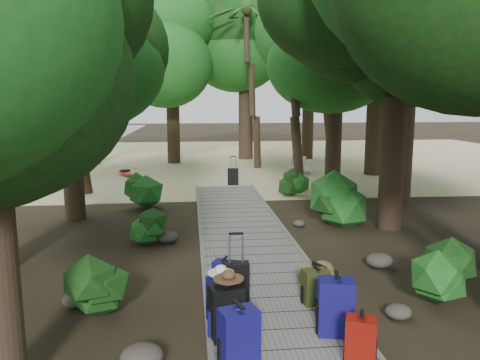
{
  "coord_description": "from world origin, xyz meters",
  "views": [
    {
      "loc": [
        -1.16,
        -9.04,
        3.01
      ],
      "look_at": [
        0.12,
        2.98,
        1.0
      ],
      "focal_mm": 35.0,
      "sensor_mm": 36.0,
      "label": 1
    }
  ],
  "objects": [
    {
      "name": "ground",
      "position": [
        0.0,
        0.0,
        0.0
      ],
      "size": [
        120.0,
        120.0,
        0.0
      ],
      "primitive_type": "plane",
      "color": "#332919",
      "rests_on": "ground"
    },
    {
      "name": "sand_beach",
      "position": [
        0.0,
        16.0,
        0.01
      ],
      "size": [
        40.0,
        22.0,
        0.02
      ],
      "primitive_type": "cube",
      "color": "#C4B684",
      "rests_on": "ground"
    },
    {
      "name": "boardwalk",
      "position": [
        0.0,
        1.0,
        0.06
      ],
      "size": [
        2.0,
        12.0,
        0.12
      ],
      "primitive_type": "cube",
      "color": "slate",
      "rests_on": "ground"
    },
    {
      "name": "backpack_left_a",
      "position": [
        -0.67,
        -4.34,
        0.5
      ],
      "size": [
        0.47,
        0.39,
        0.77
      ],
      "primitive_type": null,
      "rotation": [
        0.0,
        0.0,
        0.3
      ],
      "color": "navy",
      "rests_on": "boardwalk"
    },
    {
      "name": "backpack_left_b",
      "position": [
        -0.75,
        -3.64,
        0.5
      ],
      "size": [
        0.46,
        0.38,
        0.75
      ],
      "primitive_type": null,
      "rotation": [
        0.0,
        0.0,
        0.23
      ],
      "color": "black",
      "rests_on": "boardwalk"
    },
    {
      "name": "backpack_left_c",
      "position": [
        -0.77,
        -3.19,
        0.47
      ],
      "size": [
        0.45,
        0.4,
        0.69
      ],
      "primitive_type": null,
      "rotation": [
        0.0,
        0.0,
        0.44
      ],
      "color": "navy",
      "rests_on": "boardwalk"
    },
    {
      "name": "backpack_left_d",
      "position": [
        -0.67,
        -2.12,
        0.38
      ],
      "size": [
        0.41,
        0.36,
        0.51
      ],
      "primitive_type": null,
      "rotation": [
        0.0,
        0.0,
        -0.45
      ],
      "color": "navy",
      "rests_on": "boardwalk"
    },
    {
      "name": "backpack_right_a",
      "position": [
        0.69,
        -4.37,
        0.42
      ],
      "size": [
        0.4,
        0.35,
        0.6
      ],
      "primitive_type": null,
      "rotation": [
        0.0,
        0.0,
        -0.39
      ],
      "color": "#830104",
      "rests_on": "boardwalk"
    },
    {
      "name": "backpack_right_b",
      "position": [
        0.63,
        -3.68,
        0.52
      ],
      "size": [
        0.49,
        0.39,
        0.79
      ],
      "primitive_type": null,
      "rotation": [
        0.0,
        0.0,
        -0.21
      ],
      "color": "navy",
      "rests_on": "boardwalk"
    },
    {
      "name": "backpack_right_c",
      "position": [
        0.68,
        -3.23,
        0.4
      ],
      "size": [
        0.35,
        0.27,
        0.57
      ],
      "primitive_type": null,
      "rotation": [
        0.0,
        0.0,
        -0.1
      ],
      "color": "navy",
      "rests_on": "boardwalk"
    },
    {
      "name": "backpack_right_d",
      "position": [
        0.61,
        -2.76,
        0.4
      ],
      "size": [
        0.39,
        0.31,
        0.56
      ],
      "primitive_type": null,
      "rotation": [
        0.0,
        0.0,
        0.12
      ],
      "color": "#303714",
      "rests_on": "boardwalk"
    },
    {
      "name": "duffel_right_khaki",
      "position": [
        0.79,
        -2.32,
        0.32
      ],
      "size": [
        0.62,
        0.71,
        0.4
      ],
      "primitive_type": null,
      "rotation": [
        0.0,
        0.0,
        0.48
      ],
      "color": "brown",
      "rests_on": "boardwalk"
    },
    {
      "name": "suitcase_on_boardwalk",
      "position": [
        -0.52,
        -2.57,
        0.41
      ],
      "size": [
        0.38,
        0.22,
        0.59
      ],
      "primitive_type": null,
      "rotation": [
        0.0,
        0.0,
        -0.02
      ],
      "color": "black",
      "rests_on": "boardwalk"
    },
    {
      "name": "lone_suitcase_on_sand",
      "position": [
        0.38,
        7.8,
        0.32
      ],
      "size": [
        0.42,
        0.28,
        0.61
      ],
      "primitive_type": null,
      "rotation": [
        0.0,
        0.0,
        -0.15
      ],
      "color": "black",
      "rests_on": "sand_beach"
    },
    {
      "name": "hat_brown",
      "position": [
        -0.72,
        -3.6,
        0.93
      ],
      "size": [
        0.38,
        0.38,
        0.12
      ],
      "primitive_type": null,
      "color": "#51351E",
      "rests_on": "backpack_left_b"
    },
    {
      "name": "hat_white",
      "position": [
        -0.79,
        -3.23,
        0.87
      ],
      "size": [
        0.35,
        0.35,
        0.12
      ],
      "primitive_type": null,
      "color": "silver",
      "rests_on": "backpack_left_c"
    },
    {
      "name": "kayak",
      "position": [
        -3.85,
        10.41,
        0.18
      ],
      "size": [
        1.97,
        3.25,
        0.32
      ],
      "primitive_type": "ellipsoid",
      "rotation": [
        0.0,
        0.0,
        0.42
      ],
      "color": "#AE190E",
      "rests_on": "sand_beach"
    },
    {
      "name": "sun_lounger",
      "position": [
        3.59,
        10.38,
        0.34
      ],
      "size": [
        0.9,
        2.07,
        0.65
      ],
      "primitive_type": null,
      "rotation": [
        0.0,
        0.0,
        -0.13
      ],
      "color": "silver",
      "rests_on": "sand_beach"
    },
    {
      "name": "tree_right_c",
      "position": [
        3.6,
        1.5,
        4.13
      ],
      "size": [
        4.77,
        4.77,
        8.25
      ],
      "primitive_type": null,
      "color": "black",
      "rests_on": "ground"
    },
    {
      "name": "tree_right_d",
      "position": [
        5.15,
        4.39,
        5.0
      ],
      "size": [
        5.45,
        5.45,
        10.0
      ],
      "primitive_type": null,
      "color": "black",
      "rests_on": "ground"
    },
    {
      "name": "tree_right_e",
      "position": [
        4.08,
        7.65,
        4.15
      ],
      "size": [
        4.61,
        4.61,
        8.3
      ],
      "primitive_type": null,
      "color": "black",
      "rests_on": "ground"
    },
    {
      "name": "tree_right_f",
      "position": [
        6.46,
        9.7,
        5.19
      ],
      "size": [
        5.81,
        5.81,
        10.38
      ],
      "primitive_type": null,
      "color": "black",
      "rests_on": "ground"
    },
    {
      "name": "tree_left_c",
      "position": [
        -4.16,
        3.2,
        3.7
      ],
      "size": [
        4.25,
        4.25,
        7.4
      ],
      "primitive_type": null,
      "color": "black",
      "rests_on": "ground"
    },
    {
      "name": "tree_back_a",
      "position": [
        -1.98,
        14.44,
        4.52
      ],
      "size": [
        5.23,
        5.23,
        9.05
      ],
      "primitive_type": null,
      "color": "black",
      "rests_on": "ground"
    },
    {
      "name": "tree_back_b",
      "position": [
        1.8,
        15.8,
        5.43
      ],
      "size": [
        6.08,
        6.08,
        10.86
      ],
      "primitive_type": null,
      "color": "black",
      "rests_on": "ground"
    },
    {
      "name": "tree_back_c",
      "position": [
        5.1,
        15.51,
        4.3
      ],
      "size": [
        4.78,
        4.78,
        8.6
      ],
      "primitive_type": null,
      "color": "black",
      "rests_on": "ground"
    },
    {
      "name": "tree_back_d",
      "position": [
        -5.87,
        14.3,
        4.11
      ],
      "size": [
        4.93,
        4.93,
        8.22
      ],
      "primitive_type": null,
      "color": "black",
      "rests_on": "ground"
    },
    {
      "name": "palm_right_a",
      "position": [
        2.68,
        6.58,
        3.81
      ],
      "size": [
        4.47,
        4.47,
        7.62
      ],
      "primitive_type": null,
      "color": "#154012",
      "rests_on": "ground"
    },
    {
      "name": "palm_right_b",
      "position": [
        4.9,
        10.57,
        3.96
      ],
      "size": [
        4.1,
        4.1,
        7.91
      ],
      "primitive_type": null,
      "color": "#154012",
      "rests_on": "ground"
    },
    {
      "name": "palm_right_c",
      "position": [
        2.18,
        12.5,
        3.55
      ],
      "size": [
        4.47,
        4.47,
        7.1
      ],
      "primitive_type": null,
      "color": "#154012",
      "rests_on": "ground"
    },
    {
      "name": "palm_left_a",
      "position": [
        -4.87,
        6.66,
        3.83
      ],
      "size": [
        4.82,
        4.82,
        7.67
      ],
      "primitive_type": null,
      "color": "#154012",
      "rests_on": "ground"
    },
    {
      "name": "rock_left_a",
      "position": [
        -1.75,
        -4.01,
        0.14
      ],
      "size": [
        0.5,
        0.45,
        0.27
      ],
      "primitive_type": null,
      "color": "#4C473F",
      "rests_on": "ground"
    },
    {
      "name": "rock_left_b",
      "position": [
        -2.89,
        -2.26,
        0.11
      ],
      "size": [
        0.4,
        0.36,
        0.22
      ],
      "primitive_type": null,
      "color": "#4C473F",
      "rests_on": "ground"
    },
    {
      "name": "rock_left_c",
      "position": [
        -1.7,
        0.86,
        0.13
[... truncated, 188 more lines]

